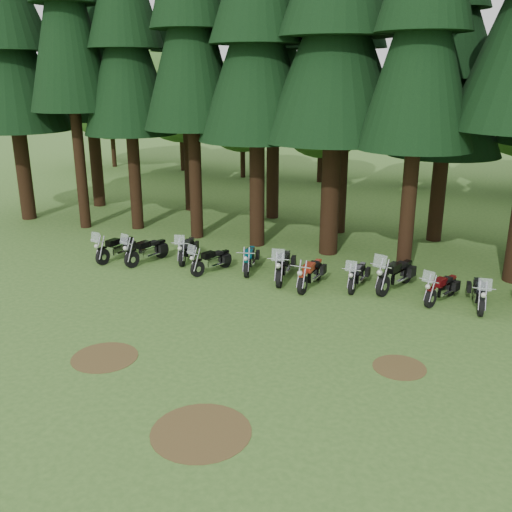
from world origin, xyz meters
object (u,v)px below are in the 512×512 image
at_px(motorcycle_5, 283,266).
at_px(motorcycle_9, 441,289).
at_px(motorcycle_1, 147,251).
at_px(motorcycle_10, 479,294).
at_px(motorcycle_7, 357,276).
at_px(motorcycle_8, 395,275).
at_px(motorcycle_0, 116,249).
at_px(motorcycle_3, 211,261).
at_px(motorcycle_6, 310,274).
at_px(motorcycle_2, 187,250).
at_px(motorcycle_4, 249,260).

height_order(motorcycle_5, motorcycle_9, motorcycle_5).
distance_m(motorcycle_1, motorcycle_10, 12.61).
xyz_separation_m(motorcycle_7, motorcycle_8, (1.27, 0.34, 0.09)).
relative_size(motorcycle_0, motorcycle_3, 1.11).
distance_m(motorcycle_1, motorcycle_8, 9.82).
height_order(motorcycle_1, motorcycle_9, motorcycle_1).
distance_m(motorcycle_1, motorcycle_5, 5.79).
xyz_separation_m(motorcycle_6, motorcycle_7, (1.58, 0.55, -0.03)).
height_order(motorcycle_2, motorcycle_4, motorcycle_2).
bearing_deg(motorcycle_0, motorcycle_3, 10.37).
xyz_separation_m(motorcycle_0, motorcycle_9, (12.79, 0.41, -0.03)).
bearing_deg(motorcycle_7, motorcycle_8, 16.28).
distance_m(motorcycle_4, motorcycle_10, 8.40).
distance_m(motorcycle_6, motorcycle_10, 5.67).
bearing_deg(motorcycle_10, motorcycle_0, 173.66).
relative_size(motorcycle_7, motorcycle_9, 1.00).
distance_m(motorcycle_1, motorcycle_7, 8.53).
xyz_separation_m(motorcycle_1, motorcycle_10, (12.60, 0.20, -0.03)).
bearing_deg(motorcycle_6, motorcycle_5, 167.05).
height_order(motorcycle_3, motorcycle_9, motorcycle_9).
bearing_deg(motorcycle_9, motorcycle_6, -153.99).
relative_size(motorcycle_1, motorcycle_5, 0.93).
bearing_deg(motorcycle_10, motorcycle_9, 169.50).
relative_size(motorcycle_3, motorcycle_9, 0.99).
xyz_separation_m(motorcycle_6, motorcycle_10, (5.66, 0.29, -0.01)).
bearing_deg(motorcycle_6, motorcycle_0, -176.89).
bearing_deg(motorcycle_4, motorcycle_8, -14.17).
distance_m(motorcycle_4, motorcycle_6, 2.83).
bearing_deg(motorcycle_1, motorcycle_9, 17.02).
height_order(motorcycle_1, motorcycle_2, motorcycle_1).
bearing_deg(motorcycle_9, motorcycle_0, -156.55).
xyz_separation_m(motorcycle_4, motorcycle_10, (8.38, -0.49, 0.01)).
height_order(motorcycle_0, motorcycle_9, motorcycle_0).
relative_size(motorcycle_0, motorcycle_5, 0.92).
height_order(motorcycle_1, motorcycle_8, motorcycle_8).
bearing_deg(motorcycle_7, motorcycle_9, -2.57).
bearing_deg(motorcycle_0, motorcycle_5, 11.78).
bearing_deg(motorcycle_6, motorcycle_3, -178.24).
bearing_deg(motorcycle_2, motorcycle_5, -22.24).
distance_m(motorcycle_0, motorcycle_2, 2.92).
bearing_deg(motorcycle_6, motorcycle_9, 7.06).
relative_size(motorcycle_0, motorcycle_9, 1.09).
xyz_separation_m(motorcycle_0, motorcycle_7, (9.89, 0.62, -0.04)).
bearing_deg(motorcycle_7, motorcycle_1, -175.35).
height_order(motorcycle_5, motorcycle_7, motorcycle_5).
height_order(motorcycle_3, motorcycle_4, motorcycle_3).
distance_m(motorcycle_5, motorcycle_10, 6.82).
bearing_deg(motorcycle_10, motorcycle_3, 173.54).
xyz_separation_m(motorcycle_5, motorcycle_7, (2.74, 0.23, -0.08)).
xyz_separation_m(motorcycle_4, motorcycle_7, (4.30, -0.23, -0.01)).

